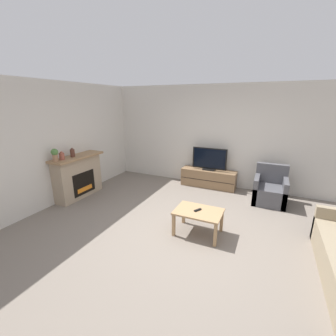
{
  "coord_description": "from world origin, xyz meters",
  "views": [
    {
      "loc": [
        1.25,
        -3.38,
        2.26
      ],
      "look_at": [
        -0.73,
        0.93,
        0.85
      ],
      "focal_mm": 24.0,
      "sensor_mm": 36.0,
      "label": 1
    }
  ],
  "objects_px": {
    "potted_plant": "(55,154)",
    "tv": "(209,160)",
    "mantel_vase_centre_left": "(72,153)",
    "coffee_table": "(198,214)",
    "tv_stand": "(208,178)",
    "fireplace": "(78,176)",
    "remote": "(198,210)",
    "armchair": "(270,190)",
    "mantel_vase_left": "(62,156)"
  },
  "relations": [
    {
      "from": "fireplace",
      "to": "mantel_vase_centre_left",
      "type": "distance_m",
      "value": 0.61
    },
    {
      "from": "tv",
      "to": "remote",
      "type": "bearing_deg",
      "value": -79.76
    },
    {
      "from": "fireplace",
      "to": "coffee_table",
      "type": "height_order",
      "value": "fireplace"
    },
    {
      "from": "tv",
      "to": "potted_plant",
      "type": "bearing_deg",
      "value": -136.7
    },
    {
      "from": "tv_stand",
      "to": "remote",
      "type": "distance_m",
      "value": 2.38
    },
    {
      "from": "mantel_vase_left",
      "to": "remote",
      "type": "relative_size",
      "value": 1.24
    },
    {
      "from": "fireplace",
      "to": "mantel_vase_left",
      "type": "relative_size",
      "value": 7.11
    },
    {
      "from": "tv_stand",
      "to": "coffee_table",
      "type": "bearing_deg",
      "value": -79.36
    },
    {
      "from": "mantel_vase_left",
      "to": "potted_plant",
      "type": "bearing_deg",
      "value": -90.0
    },
    {
      "from": "fireplace",
      "to": "tv_stand",
      "type": "bearing_deg",
      "value": 36.11
    },
    {
      "from": "potted_plant",
      "to": "armchair",
      "type": "distance_m",
      "value": 4.85
    },
    {
      "from": "potted_plant",
      "to": "tv",
      "type": "bearing_deg",
      "value": 43.3
    },
    {
      "from": "tv_stand",
      "to": "tv",
      "type": "relative_size",
      "value": 1.59
    },
    {
      "from": "armchair",
      "to": "coffee_table",
      "type": "xyz_separation_m",
      "value": [
        -1.11,
        -1.96,
        0.09
      ]
    },
    {
      "from": "mantel_vase_left",
      "to": "tv",
      "type": "height_order",
      "value": "mantel_vase_left"
    },
    {
      "from": "mantel_vase_left",
      "to": "tv_stand",
      "type": "distance_m",
      "value": 3.7
    },
    {
      "from": "mantel_vase_centre_left",
      "to": "tv",
      "type": "bearing_deg",
      "value": 37.6
    },
    {
      "from": "remote",
      "to": "mantel_vase_left",
      "type": "bearing_deg",
      "value": -150.84
    },
    {
      "from": "potted_plant",
      "to": "tv",
      "type": "distance_m",
      "value": 3.73
    },
    {
      "from": "potted_plant",
      "to": "tv",
      "type": "xyz_separation_m",
      "value": [
        2.69,
        2.54,
        -0.43
      ]
    },
    {
      "from": "tv",
      "to": "mantel_vase_centre_left",
      "type": "bearing_deg",
      "value": -142.4
    },
    {
      "from": "mantel_vase_left",
      "to": "mantel_vase_centre_left",
      "type": "height_order",
      "value": "mantel_vase_centre_left"
    },
    {
      "from": "potted_plant",
      "to": "coffee_table",
      "type": "xyz_separation_m",
      "value": [
        3.13,
        0.2,
        -0.81
      ]
    },
    {
      "from": "fireplace",
      "to": "coffee_table",
      "type": "xyz_separation_m",
      "value": [
        3.15,
        -0.36,
        -0.15
      ]
    },
    {
      "from": "mantel_vase_centre_left",
      "to": "tv_stand",
      "type": "distance_m",
      "value": 3.51
    },
    {
      "from": "fireplace",
      "to": "mantel_vase_left",
      "type": "xyz_separation_m",
      "value": [
        0.02,
        -0.4,
        0.59
      ]
    },
    {
      "from": "fireplace",
      "to": "potted_plant",
      "type": "distance_m",
      "value": 0.87
    },
    {
      "from": "tv_stand",
      "to": "armchair",
      "type": "xyz_separation_m",
      "value": [
        1.55,
        -0.37,
        0.04
      ]
    },
    {
      "from": "tv",
      "to": "armchair",
      "type": "height_order",
      "value": "tv"
    },
    {
      "from": "tv",
      "to": "coffee_table",
      "type": "height_order",
      "value": "tv"
    },
    {
      "from": "armchair",
      "to": "mantel_vase_centre_left",
      "type": "bearing_deg",
      "value": -158.14
    },
    {
      "from": "tv_stand",
      "to": "coffee_table",
      "type": "height_order",
      "value": "tv_stand"
    },
    {
      "from": "mantel_vase_left",
      "to": "coffee_table",
      "type": "bearing_deg",
      "value": 0.7
    },
    {
      "from": "fireplace",
      "to": "remote",
      "type": "xyz_separation_m",
      "value": [
        3.13,
        -0.35,
        -0.07
      ]
    },
    {
      "from": "tv",
      "to": "armchair",
      "type": "relative_size",
      "value": 1.08
    },
    {
      "from": "mantel_vase_centre_left",
      "to": "coffee_table",
      "type": "distance_m",
      "value": 3.23
    },
    {
      "from": "coffee_table",
      "to": "mantel_vase_centre_left",
      "type": "bearing_deg",
      "value": 175.25
    },
    {
      "from": "coffee_table",
      "to": "tv_stand",
      "type": "bearing_deg",
      "value": 100.64
    },
    {
      "from": "mantel_vase_centre_left",
      "to": "remote",
      "type": "bearing_deg",
      "value": -4.68
    },
    {
      "from": "mantel_vase_centre_left",
      "to": "coffee_table",
      "type": "height_order",
      "value": "mantel_vase_centre_left"
    },
    {
      "from": "fireplace",
      "to": "tv_stand",
      "type": "height_order",
      "value": "fireplace"
    },
    {
      "from": "potted_plant",
      "to": "armchair",
      "type": "relative_size",
      "value": 0.32
    },
    {
      "from": "tv",
      "to": "armchair",
      "type": "distance_m",
      "value": 1.66
    },
    {
      "from": "fireplace",
      "to": "coffee_table",
      "type": "distance_m",
      "value": 3.17
    },
    {
      "from": "tv_stand",
      "to": "fireplace",
      "type": "bearing_deg",
      "value": -143.89
    },
    {
      "from": "armchair",
      "to": "tv",
      "type": "bearing_deg",
      "value": 166.51
    },
    {
      "from": "tv_stand",
      "to": "armchair",
      "type": "height_order",
      "value": "armchair"
    },
    {
      "from": "fireplace",
      "to": "potted_plant",
      "type": "height_order",
      "value": "potted_plant"
    },
    {
      "from": "mantel_vase_left",
      "to": "remote",
      "type": "height_order",
      "value": "mantel_vase_left"
    },
    {
      "from": "mantel_vase_left",
      "to": "tv",
      "type": "distance_m",
      "value": 3.61
    }
  ]
}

